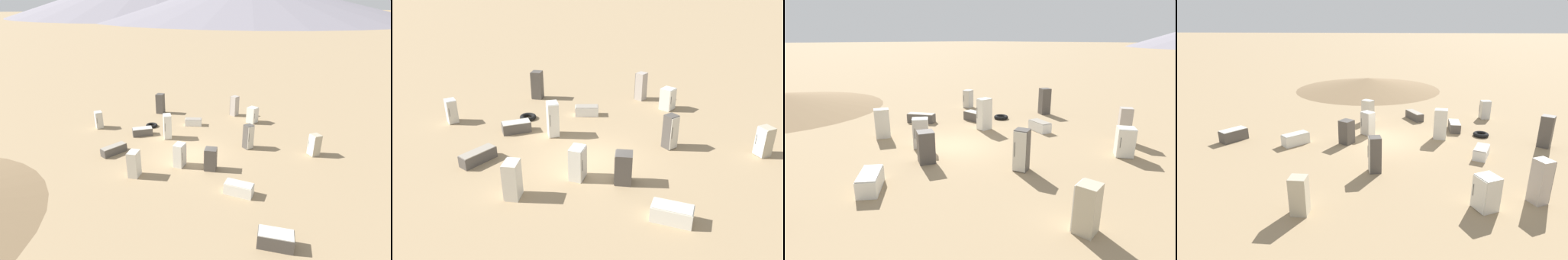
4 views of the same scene
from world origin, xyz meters
TOP-DOWN VIEW (x-y plane):
  - ground_plane at (0.00, 0.00)m, footprint 1000.00×1000.00m
  - discarded_fridge_0 at (-2.28, -0.70)m, footprint 0.96×0.98m
  - discarded_fridge_1 at (-2.19, -8.25)m, footprint 0.69×0.68m
  - discarded_fridge_2 at (6.95, 6.32)m, footprint 0.81×0.71m
  - discarded_fridge_3 at (4.40, 2.93)m, footprint 0.74×1.58m
  - discarded_fridge_4 at (-1.32, 1.08)m, footprint 0.98×0.95m
  - discarded_fridge_5 at (3.34, 1.06)m, footprint 0.83×0.64m
  - discarded_fridge_6 at (5.45, -1.58)m, footprint 1.09×1.56m
  - discarded_fridge_7 at (1.59, 5.21)m, footprint 1.47×1.85m
  - discarded_fridge_9 at (-5.30, -1.38)m, footprint 1.54×1.67m
  - discarded_fridge_10 at (4.75, -6.79)m, footprint 1.06×1.06m
  - discarded_fridge_11 at (9.40, 0.69)m, footprint 0.93×0.94m
  - discarded_fridge_12 at (0.02, -4.28)m, footprint 0.74×0.72m
  - discarded_fridge_13 at (6.94, -5.95)m, footprint 0.83×0.83m
  - discarded_fridge_14 at (-1.84, 4.03)m, footprint 0.96×0.89m
  - scrap_tire at (6.02, 1.99)m, footprint 0.99×0.99m

SIDE VIEW (x-z plane):
  - ground_plane at x=0.00m, z-range 0.00..0.00m
  - scrap_tire at x=6.02m, z-range 0.00..0.24m
  - discarded_fridge_6 at x=5.45m, z-range 0.00..0.60m
  - discarded_fridge_7 at x=1.59m, z-range 0.00..0.60m
  - discarded_fridge_3 at x=4.40m, z-range 0.00..0.61m
  - discarded_fridge_9 at x=-5.30m, z-range 0.00..0.68m
  - discarded_fridge_10 at x=4.75m, z-range 0.00..1.40m
  - discarded_fridge_2 at x=6.95m, z-range 0.00..1.42m
  - discarded_fridge_0 at x=-2.28m, z-range 0.00..1.46m
  - discarded_fridge_1 at x=-2.19m, z-range 0.00..1.53m
  - discarded_fridge_4 at x=-1.32m, z-range 0.00..1.55m
  - discarded_fridge_14 at x=-1.84m, z-range 0.00..1.65m
  - discarded_fridge_12 at x=0.02m, z-range 0.00..1.80m
  - discarded_fridge_13 at x=6.94m, z-range 0.00..1.87m
  - discarded_fridge_11 at x=9.40m, z-range 0.00..1.90m
  - discarded_fridge_5 at x=3.34m, z-range 0.00..1.92m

